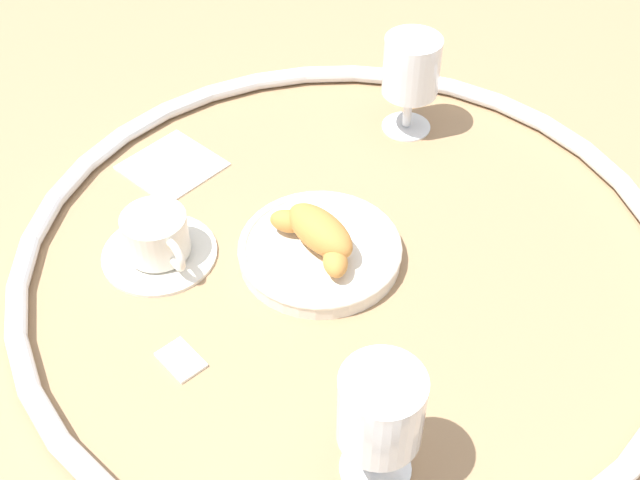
% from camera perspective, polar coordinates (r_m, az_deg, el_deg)
% --- Properties ---
extents(ground_plane, '(2.20, 2.20, 0.00)m').
position_cam_1_polar(ground_plane, '(0.95, 1.93, -1.42)').
color(ground_plane, '#997551').
extents(table_chrome_rim, '(0.78, 0.78, 0.02)m').
position_cam_1_polar(table_chrome_rim, '(0.94, 1.94, -0.91)').
color(table_chrome_rim, silver).
rests_on(table_chrome_rim, ground_plane).
extents(pastry_plate, '(0.19, 0.19, 0.02)m').
position_cam_1_polar(pastry_plate, '(0.95, 0.00, -0.74)').
color(pastry_plate, silver).
rests_on(pastry_plate, ground_plane).
extents(croissant_large, '(0.14, 0.07, 0.04)m').
position_cam_1_polar(croissant_large, '(0.92, -0.15, 0.49)').
color(croissant_large, '#BC7A38').
rests_on(croissant_large, pastry_plate).
extents(coffee_cup_near, '(0.14, 0.14, 0.06)m').
position_cam_1_polar(coffee_cup_near, '(0.96, -11.39, 0.01)').
color(coffee_cup_near, silver).
rests_on(coffee_cup_near, ground_plane).
extents(juice_glass_left, '(0.08, 0.08, 0.14)m').
position_cam_1_polar(juice_glass_left, '(1.10, 6.45, 11.72)').
color(juice_glass_left, white).
rests_on(juice_glass_left, ground_plane).
extents(juice_glass_right, '(0.08, 0.08, 0.14)m').
position_cam_1_polar(juice_glass_right, '(0.71, 4.29, -12.02)').
color(juice_glass_right, white).
rests_on(juice_glass_right, ground_plane).
extents(sugar_packet, '(0.05, 0.03, 0.01)m').
position_cam_1_polar(sugar_packet, '(0.87, -9.79, -8.26)').
color(sugar_packet, white).
rests_on(sugar_packet, ground_plane).
extents(folded_napkin, '(0.12, 0.12, 0.01)m').
position_cam_1_polar(folded_napkin, '(1.09, -10.39, 5.21)').
color(folded_napkin, silver).
rests_on(folded_napkin, ground_plane).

